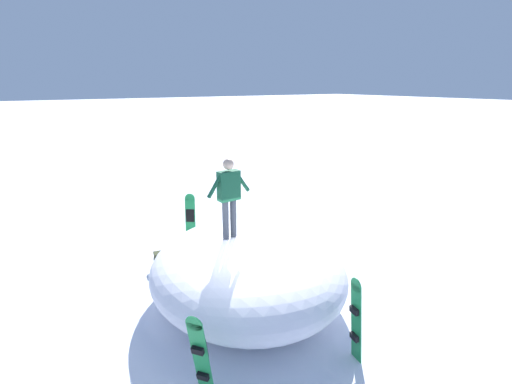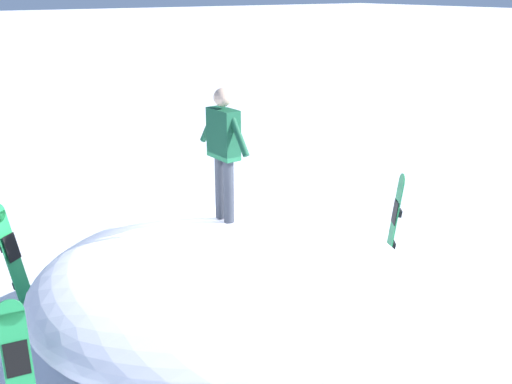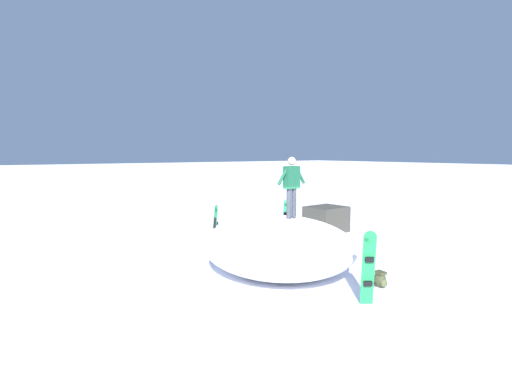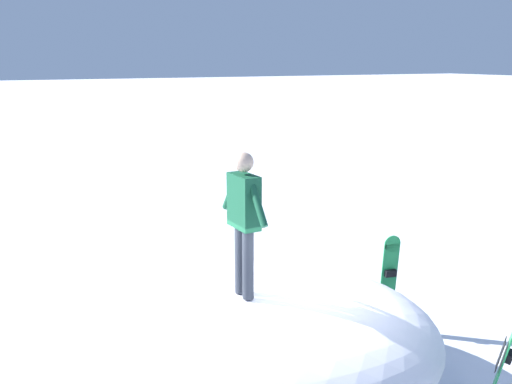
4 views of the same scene
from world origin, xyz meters
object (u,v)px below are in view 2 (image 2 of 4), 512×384
(snowboard_tertiary_upright, at_px, (19,374))
(snowboard_secondary_upright, at_px, (13,259))
(backpack_near, at_px, (317,243))
(snowboarder_standing, at_px, (224,145))
(snowboard_primary_upright, at_px, (394,223))

(snowboard_tertiary_upright, bearing_deg, snowboard_secondary_upright, -101.66)
(snowboard_tertiary_upright, relative_size, backpack_near, 3.22)
(snowboarder_standing, height_order, snowboard_secondary_upright, snowboarder_standing)
(snowboarder_standing, distance_m, backpack_near, 3.57)
(snowboard_secondary_upright, xyz_separation_m, backpack_near, (-4.91, 0.94, -0.67))
(snowboard_secondary_upright, bearing_deg, snowboard_primary_upright, 158.41)
(snowboard_tertiary_upright, bearing_deg, backpack_near, -161.79)
(snowboard_primary_upright, bearing_deg, snowboarder_standing, -5.90)
(backpack_near, bearing_deg, snowboard_primary_upright, 115.02)
(snowboard_primary_upright, distance_m, snowboard_secondary_upright, 5.90)
(snowboarder_standing, distance_m, snowboard_tertiary_upright, 3.58)
(snowboard_secondary_upright, height_order, snowboard_tertiary_upright, snowboard_secondary_upright)
(snowboard_primary_upright, relative_size, backpack_near, 3.32)
(snowboarder_standing, bearing_deg, backpack_near, -159.74)
(snowboard_primary_upright, bearing_deg, snowboard_tertiary_upright, 5.39)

